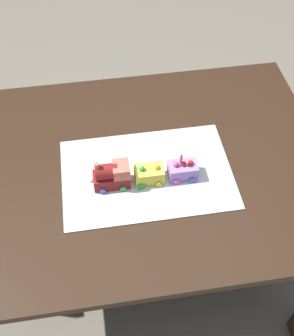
# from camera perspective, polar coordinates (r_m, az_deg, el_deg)

# --- Properties ---
(ground_plane) EXTENTS (8.00, 8.00, 0.00)m
(ground_plane) POSITION_cam_1_polar(r_m,az_deg,el_deg) (2.20, -0.95, -12.07)
(ground_plane) COLOR gray
(dining_table) EXTENTS (1.40, 1.00, 0.74)m
(dining_table) POSITION_cam_1_polar(r_m,az_deg,el_deg) (1.66, -1.23, -1.99)
(dining_table) COLOR #382316
(dining_table) RESTS_ON ground
(cake_board) EXTENTS (0.60, 0.40, 0.00)m
(cake_board) POSITION_cam_1_polar(r_m,az_deg,el_deg) (1.55, 0.00, -0.75)
(cake_board) COLOR silver
(cake_board) RESTS_ON dining_table
(cake_locomotive) EXTENTS (0.14, 0.08, 0.12)m
(cake_locomotive) POSITION_cam_1_polar(r_m,az_deg,el_deg) (1.49, -4.62, -0.96)
(cake_locomotive) COLOR maroon
(cake_locomotive) RESTS_ON cake_board
(cake_car_hopper_lemon) EXTENTS (0.10, 0.08, 0.07)m
(cake_car_hopper_lemon) POSITION_cam_1_polar(r_m,az_deg,el_deg) (1.51, 0.29, -0.80)
(cake_car_hopper_lemon) COLOR #F4E04C
(cake_car_hopper_lemon) RESTS_ON cake_board
(cake_car_gondola_lavender) EXTENTS (0.10, 0.08, 0.07)m
(cake_car_gondola_lavender) POSITION_cam_1_polar(r_m,az_deg,el_deg) (1.52, 4.67, -0.24)
(cake_car_gondola_lavender) COLOR #AD84E0
(cake_car_gondola_lavender) RESTS_ON cake_board
(birthday_candle) EXTENTS (0.01, 0.01, 0.05)m
(birthday_candle) POSITION_cam_1_polar(r_m,az_deg,el_deg) (1.47, 4.49, 1.33)
(birthday_candle) COLOR #F24C59
(birthday_candle) RESTS_ON cake_car_gondola_lavender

